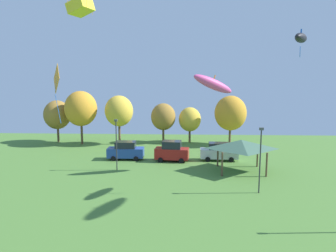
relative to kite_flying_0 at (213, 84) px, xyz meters
The scene contains 15 objects.
kite_flying_0 is the anchor object (origin of this frame).
kite_flying_5 16.40m from the kite_flying_0, behind, with size 1.69×2.60×6.18m.
kite_flying_6 9.86m from the kite_flying_0, 42.12° to the right, with size 2.52×3.63×2.35m.
parked_car_leftmost 14.62m from the kite_flying_0, 154.17° to the left, with size 4.73×2.17×2.38m.
parked_car_second_from_left 10.67m from the kite_flying_0, 135.31° to the left, with size 4.42×2.44×2.62m.
parked_car_third_from_left 10.16m from the kite_flying_0, 74.16° to the left, with size 4.82×2.05×2.31m.
park_pavilion 7.48m from the kite_flying_0, ahead, with size 6.07×5.02×3.60m.
light_post_0 12.54m from the kite_flying_0, behind, with size 0.36×0.20×5.86m.
light_post_2 9.77m from the kite_flying_0, 60.53° to the right, with size 0.36×0.20×5.99m.
treeline_tree_0 29.84m from the kite_flying_0, 145.87° to the left, with size 4.41×4.41×7.08m.
treeline_tree_1 24.91m from the kite_flying_0, 143.07° to the left, with size 5.17×5.17×8.69m.
treeline_tree_2 20.67m from the kite_flying_0, 131.90° to the left, with size 4.55×4.55×7.97m.
treeline_tree_3 18.80m from the kite_flying_0, 110.93° to the left, with size 4.10×4.10×6.63m.
treeline_tree_4 18.27m from the kite_flying_0, 96.60° to the left, with size 3.71×3.71×5.95m.
treeline_tree_5 16.47m from the kite_flying_0, 73.73° to the left, with size 5.06×5.06×7.97m.
Camera 1 is at (-0.31, 2.12, 9.76)m, focal length 32.00 mm.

